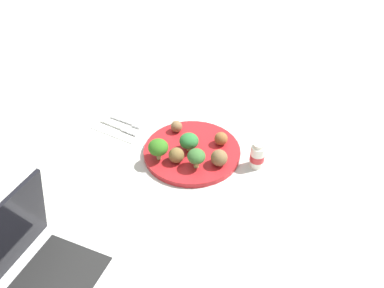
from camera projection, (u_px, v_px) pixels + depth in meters
name	position (u px, v px, depth m)	size (l,w,h in m)	color
ground_plane	(192.00, 154.00, 1.07)	(4.00, 4.00, 0.00)	#B2B2AD
plate	(192.00, 151.00, 1.06)	(0.28, 0.28, 0.02)	red
broccoli_floret_back_left	(196.00, 157.00, 0.98)	(0.05, 0.05, 0.06)	#A4C269
broccoli_floret_mid_left	(158.00, 147.00, 1.00)	(0.06, 0.06, 0.06)	#ACD077
broccoli_floret_back_right	(189.00, 141.00, 1.04)	(0.05, 0.05, 0.05)	#A9C66A
meatball_front_left	(221.00, 139.00, 1.07)	(0.04, 0.04, 0.04)	brown
meatball_back_right	(176.00, 155.00, 1.01)	(0.04, 0.04, 0.04)	brown
meatball_mid_right	(219.00, 158.00, 1.00)	(0.05, 0.05, 0.05)	brown
meatball_back_left	(176.00, 126.00, 1.11)	(0.04, 0.04, 0.04)	brown
napkin	(123.00, 125.00, 1.17)	(0.17, 0.12, 0.01)	white
fork	(128.00, 122.00, 1.18)	(0.12, 0.02, 0.01)	silver
knife	(121.00, 128.00, 1.15)	(0.15, 0.02, 0.01)	white
yogurt_bottle	(257.00, 156.00, 1.01)	(0.04, 0.04, 0.08)	white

